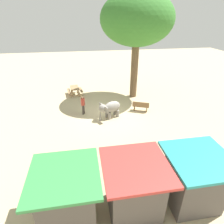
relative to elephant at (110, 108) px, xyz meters
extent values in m
plane|color=tan|center=(0.08, -0.70, -0.86)|extent=(60.00, 60.00, 0.00)
cylinder|color=gray|center=(0.10, 0.26, -0.57)|extent=(0.25, 0.25, 0.57)
cylinder|color=gray|center=(0.26, -0.10, -0.57)|extent=(0.25, 0.25, 0.57)
cylinder|color=gray|center=(-0.62, -0.06, -0.57)|extent=(0.25, 0.25, 0.57)
cylinder|color=gray|center=(-0.46, -0.42, -0.57)|extent=(0.25, 0.25, 0.57)
ellipsoid|color=gray|center=(-0.18, -0.08, 0.06)|extent=(1.60, 1.23, 0.86)
sphere|color=gray|center=(0.62, 0.27, 0.16)|extent=(0.61, 0.61, 0.61)
cone|color=gray|center=(0.83, 0.36, -0.38)|extent=(0.19, 0.19, 0.96)
cube|color=gray|center=(0.38, 0.61, 0.16)|extent=(0.27, 0.48, 0.46)
cube|color=gray|center=(0.70, -0.13, 0.16)|extent=(0.27, 0.48, 0.46)
cylinder|color=#3F3833|center=(2.06, -1.05, -0.45)|extent=(0.14, 0.14, 0.82)
cylinder|color=#3F3833|center=(2.13, -0.89, -0.45)|extent=(0.14, 0.14, 0.82)
cylinder|color=#B23F33|center=(2.10, -0.97, 0.25)|extent=(0.32, 0.32, 0.58)
sphere|color=tan|center=(2.10, -0.97, 0.65)|extent=(0.22, 0.22, 0.22)
cylinder|color=#B23F33|center=(2.02, -1.17, 0.27)|extent=(0.09, 0.09, 0.55)
cylinder|color=#B23F33|center=(2.17, -0.77, 0.27)|extent=(0.09, 0.09, 0.55)
cylinder|color=brown|center=(-2.98, -4.02, 1.81)|extent=(0.67, 0.67, 5.33)
ellipsoid|color=#387A2D|center=(-2.98, -4.02, 6.19)|extent=(6.34, 5.82, 4.49)
cube|color=brown|center=(-2.77, -0.73, -0.41)|extent=(1.44, 0.92, 0.06)
cube|color=brown|center=(-2.70, -0.58, -0.18)|extent=(1.31, 0.61, 0.40)
cube|color=brown|center=(-2.29, -0.94, -0.65)|extent=(0.22, 0.36, 0.42)
cube|color=brown|center=(-3.25, -0.52, -0.65)|extent=(0.22, 0.36, 0.42)
cube|color=#9E7A51|center=(2.83, -5.41, -0.11)|extent=(1.00, 1.60, 0.06)
cylinder|color=#9E7A51|center=(2.43, -4.86, -0.50)|extent=(0.10, 0.10, 0.72)
cylinder|color=#9E7A51|center=(3.06, -4.77, -0.50)|extent=(0.10, 0.10, 0.72)
cylinder|color=#9E7A51|center=(2.60, -6.05, -0.50)|extent=(0.10, 0.10, 0.72)
cylinder|color=#9E7A51|center=(3.23, -5.96, -0.50)|extent=(0.10, 0.10, 0.72)
cube|color=#9E7A51|center=(2.22, -5.50, -0.42)|extent=(0.45, 1.52, 0.05)
cube|color=#9E7A51|center=(3.44, -5.33, -0.42)|extent=(0.45, 1.52, 0.05)
cube|color=#59514C|center=(-2.30, 8.11, 0.14)|extent=(2.00, 1.80, 2.00)
cube|color=teal|center=(-2.30, 8.11, 1.60)|extent=(2.50, 2.50, 0.12)
cylinder|color=gray|center=(-1.40, 8.92, 0.34)|extent=(0.10, 0.10, 2.40)
cylinder|color=gray|center=(-1.40, 7.30, 0.34)|extent=(0.10, 0.10, 2.40)
cylinder|color=gray|center=(-3.20, 7.30, 0.34)|extent=(0.10, 0.10, 2.40)
cube|color=#59514C|center=(0.30, 8.11, 0.14)|extent=(2.00, 1.80, 2.00)
cube|color=#C63833|center=(0.30, 8.11, 1.60)|extent=(2.50, 2.50, 0.12)
cylinder|color=gray|center=(1.20, 8.92, 0.34)|extent=(0.10, 0.10, 2.40)
cylinder|color=gray|center=(1.20, 7.30, 0.34)|extent=(0.10, 0.10, 2.40)
cylinder|color=gray|center=(-0.60, 8.92, 0.34)|extent=(0.10, 0.10, 2.40)
cylinder|color=gray|center=(-0.60, 7.30, 0.34)|extent=(0.10, 0.10, 2.40)
cube|color=#59514C|center=(2.90, 8.11, 0.14)|extent=(2.00, 1.80, 2.00)
cube|color=#388C47|center=(2.90, 8.11, 1.60)|extent=(2.50, 2.50, 0.12)
cylinder|color=gray|center=(3.80, 8.92, 0.34)|extent=(0.10, 0.10, 2.40)
cylinder|color=gray|center=(3.80, 7.30, 0.34)|extent=(0.10, 0.10, 2.40)
cylinder|color=gray|center=(2.00, 8.92, 0.34)|extent=(0.10, 0.10, 2.40)
cylinder|color=gray|center=(2.00, 7.30, 0.34)|extent=(0.10, 0.10, 2.40)
camera|label=1|loc=(2.02, 13.10, 6.60)|focal=30.07mm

